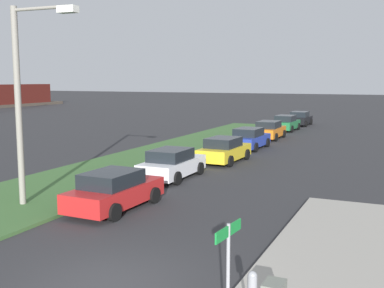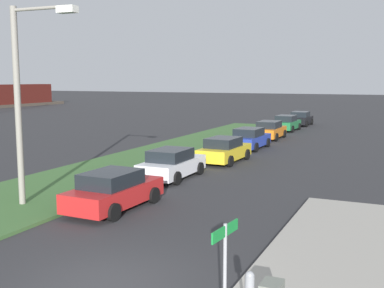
{
  "view_description": "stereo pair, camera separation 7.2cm",
  "coord_description": "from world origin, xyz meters",
  "px_view_note": "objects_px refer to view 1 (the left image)",
  "views": [
    {
      "loc": [
        -9.06,
        -6.25,
        4.87
      ],
      "look_at": [
        14.64,
        4.37,
        1.33
      ],
      "focal_mm": 44.81,
      "sensor_mm": 36.0,
      "label": 1
    },
    {
      "loc": [
        -9.03,
        -6.31,
        4.87
      ],
      "look_at": [
        14.64,
        4.37,
        1.33
      ],
      "focal_mm": 44.81,
      "sensor_mm": 36.0,
      "label": 2
    }
  ],
  "objects_px": {
    "parked_car_black": "(300,119)",
    "parked_car_white": "(172,164)",
    "parked_car_red": "(114,191)",
    "streetlight": "(25,92)",
    "parked_car_yellow": "(224,150)",
    "parked_car_orange": "(269,130)",
    "street_sign": "(228,278)",
    "parked_car_green": "(286,123)",
    "parked_car_blue": "(249,139)"
  },
  "relations": [
    {
      "from": "parked_car_black",
      "to": "parked_car_white",
      "type": "bearing_deg",
      "value": -179.82
    },
    {
      "from": "parked_car_white",
      "to": "parked_car_red",
      "type": "bearing_deg",
      "value": -174.66
    },
    {
      "from": "parked_car_red",
      "to": "streetlight",
      "type": "height_order",
      "value": "streetlight"
    },
    {
      "from": "parked_car_yellow",
      "to": "parked_car_orange",
      "type": "height_order",
      "value": "same"
    },
    {
      "from": "parked_car_red",
      "to": "streetlight",
      "type": "relative_size",
      "value": 0.58
    },
    {
      "from": "parked_car_white",
      "to": "parked_car_yellow",
      "type": "height_order",
      "value": "same"
    },
    {
      "from": "parked_car_red",
      "to": "street_sign",
      "type": "distance_m",
      "value": 10.86
    },
    {
      "from": "parked_car_black",
      "to": "streetlight",
      "type": "distance_m",
      "value": 37.23
    },
    {
      "from": "parked_car_yellow",
      "to": "parked_car_orange",
      "type": "bearing_deg",
      "value": 4.76
    },
    {
      "from": "parked_car_red",
      "to": "street_sign",
      "type": "height_order",
      "value": "street_sign"
    },
    {
      "from": "parked_car_white",
      "to": "parked_car_black",
      "type": "height_order",
      "value": "same"
    },
    {
      "from": "parked_car_green",
      "to": "parked_car_orange",
      "type": "bearing_deg",
      "value": -177.05
    },
    {
      "from": "parked_car_yellow",
      "to": "parked_car_blue",
      "type": "distance_m",
      "value": 5.84
    },
    {
      "from": "parked_car_white",
      "to": "streetlight",
      "type": "height_order",
      "value": "streetlight"
    },
    {
      "from": "parked_car_black",
      "to": "parked_car_orange",
      "type": "bearing_deg",
      "value": -179.27
    },
    {
      "from": "parked_car_white",
      "to": "parked_car_orange",
      "type": "distance_m",
      "value": 17.31
    },
    {
      "from": "streetlight",
      "to": "parked_car_white",
      "type": "bearing_deg",
      "value": -19.27
    },
    {
      "from": "parked_car_white",
      "to": "streetlight",
      "type": "xyz_separation_m",
      "value": [
        -7.11,
        2.49,
        3.67
      ]
    },
    {
      "from": "parked_car_orange",
      "to": "parked_car_black",
      "type": "distance_m",
      "value": 12.53
    },
    {
      "from": "parked_car_red",
      "to": "parked_car_yellow",
      "type": "distance_m",
      "value": 11.38
    },
    {
      "from": "streetlight",
      "to": "street_sign",
      "type": "bearing_deg",
      "value": -122.98
    },
    {
      "from": "parked_car_blue",
      "to": "parked_car_orange",
      "type": "xyz_separation_m",
      "value": [
        6.06,
        0.21,
        0.0
      ]
    },
    {
      "from": "streetlight",
      "to": "parked_car_orange",
      "type": "bearing_deg",
      "value": -6.38
    },
    {
      "from": "parked_car_yellow",
      "to": "parked_car_black",
      "type": "distance_m",
      "value": 24.43
    },
    {
      "from": "parked_car_red",
      "to": "parked_car_orange",
      "type": "distance_m",
      "value": 23.28
    },
    {
      "from": "parked_car_yellow",
      "to": "parked_car_green",
      "type": "bearing_deg",
      "value": 4.48
    },
    {
      "from": "parked_car_yellow",
      "to": "parked_car_blue",
      "type": "relative_size",
      "value": 1.0
    },
    {
      "from": "parked_car_white",
      "to": "parked_car_green",
      "type": "xyz_separation_m",
      "value": [
        24.05,
        -0.05,
        0.0
      ]
    },
    {
      "from": "parked_car_orange",
      "to": "parked_car_green",
      "type": "relative_size",
      "value": 0.99
    },
    {
      "from": "parked_car_red",
      "to": "parked_car_blue",
      "type": "bearing_deg",
      "value": 2.27
    },
    {
      "from": "parked_car_blue",
      "to": "parked_car_black",
      "type": "distance_m",
      "value": 18.59
    },
    {
      "from": "parked_car_black",
      "to": "streetlight",
      "type": "xyz_separation_m",
      "value": [
        -36.95,
        2.7,
        3.67
      ]
    },
    {
      "from": "street_sign",
      "to": "streetlight",
      "type": "xyz_separation_m",
      "value": [
        6.76,
        10.42,
        2.68
      ]
    },
    {
      "from": "parked_car_orange",
      "to": "streetlight",
      "type": "xyz_separation_m",
      "value": [
        -24.42,
        2.73,
        3.67
      ]
    },
    {
      "from": "parked_car_white",
      "to": "parked_car_yellow",
      "type": "bearing_deg",
      "value": -7.78
    },
    {
      "from": "parked_car_orange",
      "to": "street_sign",
      "type": "relative_size",
      "value": 1.66
    },
    {
      "from": "street_sign",
      "to": "streetlight",
      "type": "height_order",
      "value": "streetlight"
    },
    {
      "from": "parked_car_blue",
      "to": "parked_car_white",
      "type": "bearing_deg",
      "value": 179.38
    },
    {
      "from": "parked_car_green",
      "to": "streetlight",
      "type": "xyz_separation_m",
      "value": [
        -31.16,
        2.54,
        3.67
      ]
    },
    {
      "from": "parked_car_black",
      "to": "street_sign",
      "type": "distance_m",
      "value": 44.4
    },
    {
      "from": "parked_car_blue",
      "to": "streetlight",
      "type": "height_order",
      "value": "streetlight"
    },
    {
      "from": "parked_car_green",
      "to": "parked_car_red",
      "type": "bearing_deg",
      "value": -177.69
    },
    {
      "from": "parked_car_blue",
      "to": "street_sign",
      "type": "relative_size",
      "value": 1.67
    },
    {
      "from": "parked_car_blue",
      "to": "street_sign",
      "type": "distance_m",
      "value": 26.23
    },
    {
      "from": "parked_car_white",
      "to": "parked_car_green",
      "type": "distance_m",
      "value": 24.05
    },
    {
      "from": "parked_car_red",
      "to": "parked_car_blue",
      "type": "xyz_separation_m",
      "value": [
        17.21,
        0.11,
        0.0
      ]
    },
    {
      "from": "parked_car_green",
      "to": "parked_car_black",
      "type": "xyz_separation_m",
      "value": [
        5.79,
        -0.16,
        0.0
      ]
    },
    {
      "from": "parked_car_blue",
      "to": "street_sign",
      "type": "bearing_deg",
      "value": -161.74
    },
    {
      "from": "parked_car_white",
      "to": "streetlight",
      "type": "relative_size",
      "value": 0.57
    },
    {
      "from": "parked_car_yellow",
      "to": "parked_car_black",
      "type": "height_order",
      "value": "same"
    }
  ]
}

